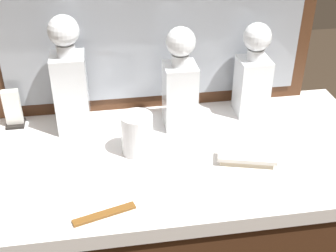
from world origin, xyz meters
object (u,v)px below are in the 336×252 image
object	(u,v)px
crystal_decanter_rear	(70,85)
napkin_holder	(13,111)
tortoiseshell_comb	(104,214)
silver_brush_rear	(247,158)
crystal_decanter_far_left	(180,88)
crystal_tumbler_far_right	(137,135)
crystal_decanter_front	(253,78)

from	to	relation	value
crystal_decanter_rear	napkin_holder	xyz separation A→B (m)	(-0.17, 0.04, -0.09)
crystal_decanter_rear	tortoiseshell_comb	size ratio (longest dim) A/B	2.33
silver_brush_rear	crystal_decanter_rear	bearing A→B (deg)	151.43
crystal_decanter_rear	napkin_holder	distance (m)	0.19
crystal_decanter_far_left	napkin_holder	size ratio (longest dim) A/B	2.63
crystal_decanter_far_left	napkin_holder	xyz separation A→B (m)	(-0.46, 0.07, -0.07)
napkin_holder	silver_brush_rear	bearing A→B (deg)	-24.60
crystal_tumbler_far_right	napkin_holder	distance (m)	0.38
crystal_decanter_far_left	crystal_decanter_rear	xyz separation A→B (m)	(-0.29, 0.03, 0.02)
crystal_decanter_front	tortoiseshell_comb	world-z (taller)	crystal_decanter_front
crystal_decanter_front	crystal_decanter_rear	world-z (taller)	crystal_decanter_rear
crystal_decanter_rear	silver_brush_rear	distance (m)	0.50
crystal_decanter_far_left	silver_brush_rear	distance (m)	0.26
silver_brush_rear	tortoiseshell_comb	xyz separation A→B (m)	(-0.36, -0.14, -0.01)
crystal_decanter_far_left	crystal_decanter_rear	world-z (taller)	crystal_decanter_rear
crystal_decanter_far_left	napkin_holder	distance (m)	0.47
crystal_decanter_front	silver_brush_rear	distance (m)	0.27
tortoiseshell_comb	napkin_holder	bearing A→B (deg)	120.03
crystal_decanter_front	tortoiseshell_comb	size ratio (longest dim) A/B	1.96
crystal_decanter_front	napkin_holder	xyz separation A→B (m)	(-0.68, 0.03, -0.06)
crystal_decanter_rear	crystal_tumbler_far_right	bearing A→B (deg)	-41.51
silver_brush_rear	napkin_holder	xyz separation A→B (m)	(-0.60, 0.27, 0.03)
crystal_decanter_far_left	silver_brush_rear	xyz separation A→B (m)	(0.13, -0.20, -0.10)
crystal_decanter_front	crystal_decanter_far_left	size ratio (longest dim) A/B	0.95
crystal_decanter_front	crystal_decanter_rear	size ratio (longest dim) A/B	0.84
crystal_decanter_rear	crystal_decanter_front	bearing A→B (deg)	1.09
silver_brush_rear	napkin_holder	size ratio (longest dim) A/B	1.40
crystal_tumbler_far_right	napkin_holder	bearing A→B (deg)	150.97
crystal_decanter_rear	napkin_holder	bearing A→B (deg)	166.57
crystal_decanter_far_left	crystal_decanter_front	bearing A→B (deg)	10.31
crystal_tumbler_far_right	napkin_holder	xyz separation A→B (m)	(-0.33, 0.18, -0.00)
crystal_tumbler_far_right	crystal_decanter_far_left	bearing A→B (deg)	40.97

